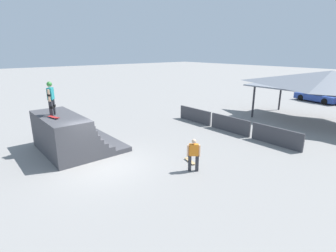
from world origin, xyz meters
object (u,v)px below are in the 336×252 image
at_px(skater_on_deck, 51,96).
at_px(bystander_walking, 194,153).
at_px(skateboard_on_ground, 190,161).
at_px(skateboard_on_deck, 54,117).
at_px(parked_car_blue, 317,96).

xyz_separation_m(skater_on_deck, bystander_walking, (6.34, 4.07, -2.21)).
bearing_deg(skateboard_on_ground, skateboard_on_deck, 59.94).
height_order(skateboard_on_deck, bystander_walking, skateboard_on_deck).
xyz_separation_m(skateboard_on_deck, skateboard_on_ground, (4.87, 4.80, -2.06)).
bearing_deg(skateboard_on_deck, bystander_walking, 22.64).
bearing_deg(parked_car_blue, skateboard_on_ground, -72.53).
bearing_deg(skateboard_on_deck, skater_on_deck, 152.32).
height_order(bystander_walking, skateboard_on_ground, bystander_walking).
height_order(skater_on_deck, skateboard_on_deck, skater_on_deck).
relative_size(skater_on_deck, skateboard_on_ground, 2.02).
bearing_deg(skater_on_deck, parked_car_blue, 116.51).
bearing_deg(skateboard_on_deck, skateboard_on_ground, 30.63).
bearing_deg(skateboard_on_ground, skater_on_deck, 55.41).
height_order(skateboard_on_deck, parked_car_blue, skateboard_on_deck).
relative_size(skater_on_deck, parked_car_blue, 0.38).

